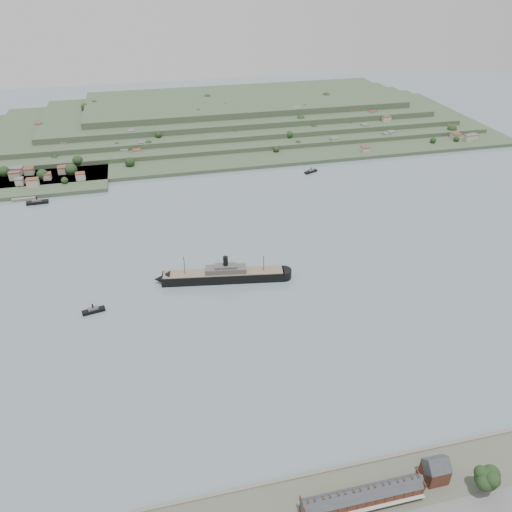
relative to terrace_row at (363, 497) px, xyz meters
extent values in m
plane|color=slate|center=(10.00, 168.02, -6.84)|extent=(1400.00, 1400.00, 0.00)
cube|color=slate|center=(10.00, 19.02, -5.54)|extent=(220.00, 2.00, 2.60)
cube|color=#4C281B|center=(0.00, 0.02, -1.34)|extent=(55.00, 8.00, 7.00)
cube|color=#323439|center=(0.00, 0.02, 2.16)|extent=(55.60, 8.15, 8.15)
cube|color=#B6AFA1|center=(0.00, -4.78, -1.84)|extent=(55.00, 1.60, 0.25)
cube|color=#4C281B|center=(-27.50, 0.02, 3.16)|extent=(0.50, 8.40, 3.00)
cube|color=#4C281B|center=(27.50, 0.02, 3.16)|extent=(0.50, 8.40, 3.00)
cube|color=#31211B|center=(-22.00, 0.02, 4.56)|extent=(0.90, 1.40, 3.20)
cube|color=#31211B|center=(-16.50, 0.02, 4.56)|extent=(0.90, 1.40, 3.20)
cube|color=#31211B|center=(-2.75, 0.02, 4.56)|extent=(0.90, 1.40, 3.20)
cube|color=#31211B|center=(2.75, 0.02, 4.56)|extent=(0.90, 1.40, 3.20)
cube|color=#31211B|center=(16.50, 0.02, 4.56)|extent=(0.90, 1.40, 3.20)
cube|color=#31211B|center=(22.00, 0.02, 4.56)|extent=(0.90, 1.40, 3.20)
cube|color=#4C281B|center=(37.50, 4.02, -0.34)|extent=(10.00, 10.00, 9.00)
cube|color=#323439|center=(37.50, 4.02, 4.16)|extent=(10.40, 10.18, 10.18)
cube|color=#3B5236|center=(10.00, 528.02, -4.84)|extent=(760.00, 260.00, 4.00)
cube|color=#3B5236|center=(30.00, 553.02, -0.34)|extent=(680.00, 220.00, 5.00)
cube|color=#3B5236|center=(45.00, 568.02, 5.16)|extent=(600.00, 200.00, 6.00)
cube|color=#3B5236|center=(60.00, 583.02, 11.66)|extent=(520.00, 180.00, 7.00)
cube|color=#3B5236|center=(75.00, 598.02, 19.16)|extent=(440.00, 160.00, 8.00)
cube|color=#3B5236|center=(-190.00, 418.02, -4.84)|extent=(150.00, 90.00, 4.00)
cube|color=slate|center=(-195.00, 376.02, -5.44)|extent=(22.00, 14.00, 2.80)
cube|color=black|center=(-28.17, 189.03, -3.34)|extent=(90.93, 25.49, 7.01)
cone|color=black|center=(-72.72, 195.84, -3.34)|extent=(13.70, 13.70, 12.02)
cylinder|color=black|center=(16.39, 182.23, -3.34)|extent=(12.02, 12.02, 7.01)
cube|color=#73644D|center=(-28.17, 189.03, 0.47)|extent=(88.80, 24.20, 0.60)
cube|color=#4C4946|center=(-26.18, 188.73, 2.67)|extent=(31.07, 13.45, 4.01)
cube|color=#4C4946|center=(-26.18, 188.73, 5.38)|extent=(16.90, 9.35, 2.50)
cylinder|color=black|center=(-26.18, 188.73, 9.18)|extent=(3.61, 3.61, 9.01)
cylinder|color=#452F1F|center=(-55.89, 193.26, 7.18)|extent=(0.50, 0.50, 16.03)
cylinder|color=#452F1F|center=(1.54, 184.49, 6.18)|extent=(0.50, 0.50, 14.02)
cube|color=black|center=(-121.07, 171.32, -5.63)|extent=(15.70, 6.99, 2.43)
cube|color=#4C4946|center=(-121.07, 171.32, -3.80)|extent=(7.35, 4.54, 1.82)
cylinder|color=black|center=(-121.07, 171.32, -1.77)|extent=(1.01, 1.01, 3.55)
cube|color=black|center=(-181.05, 360.71, -5.49)|extent=(20.53, 6.51, 2.71)
cube|color=#4C4946|center=(-181.05, 360.71, -3.46)|extent=(9.32, 4.90, 2.03)
cylinder|color=black|center=(-181.05, 360.71, -1.20)|extent=(1.13, 1.13, 3.95)
cube|color=black|center=(103.38, 375.35, -5.78)|extent=(16.29, 10.54, 2.12)
cube|color=#4C4946|center=(103.38, 375.35, -4.19)|extent=(7.96, 6.15, 1.59)
cylinder|color=black|center=(103.38, 375.35, -2.43)|extent=(0.88, 0.88, 3.09)
cylinder|color=#452F1F|center=(55.88, -6.65, -1.98)|extent=(1.37, 1.37, 5.73)
sphere|color=black|center=(55.88, -6.65, 3.17)|extent=(10.31, 10.31, 10.31)
sphere|color=black|center=(58.74, -5.50, 4.32)|extent=(8.02, 8.02, 8.02)
sphere|color=black|center=(53.59, -8.36, 3.75)|extent=(7.33, 7.33, 7.33)
sphere|color=black|center=(56.45, -9.17, 6.04)|extent=(6.87, 6.87, 6.87)
camera|label=1|loc=(-75.36, -116.05, 203.95)|focal=35.00mm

